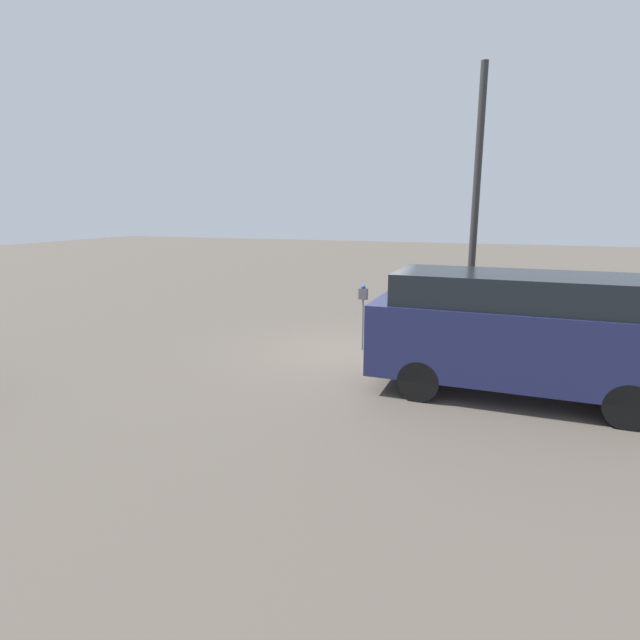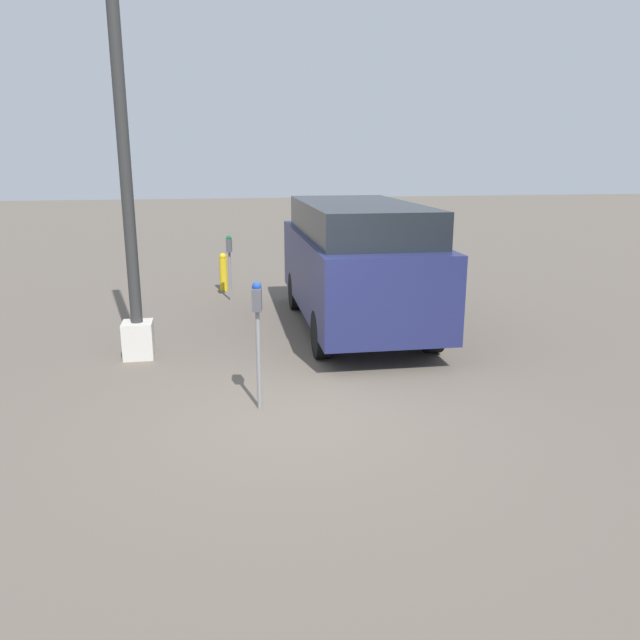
{
  "view_description": "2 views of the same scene",
  "coord_description": "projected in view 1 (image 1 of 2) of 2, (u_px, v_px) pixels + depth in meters",
  "views": [
    {
      "loc": [
        3.11,
        -10.73,
        3.29
      ],
      "look_at": [
        -0.48,
        -0.75,
        0.91
      ],
      "focal_mm": 28.0,
      "sensor_mm": 36.0,
      "label": 1
    },
    {
      "loc": [
        -6.83,
        0.95,
        2.93
      ],
      "look_at": [
        -0.41,
        -0.22,
        1.22
      ],
      "focal_mm": 35.0,
      "sensor_mm": 36.0,
      "label": 2
    }
  ],
  "objects": [
    {
      "name": "parking_meter_near",
      "position": [
        363.0,
        302.0,
        11.67
      ],
      "size": [
        0.21,
        0.13,
        1.55
      ],
      "rotation": [
        0.0,
        0.0,
        -0.13
      ],
      "color": "gray",
      "rests_on": "ground"
    },
    {
      "name": "lamp_post",
      "position": [
        473.0,
        249.0,
        12.14
      ],
      "size": [
        0.44,
        0.44,
        6.55
      ],
      "color": "beige",
      "rests_on": "ground"
    },
    {
      "name": "ground_plane",
      "position": [
        350.0,
        353.0,
        11.6
      ],
      "size": [
        80.0,
        80.0,
        0.0
      ],
      "primitive_type": "plane",
      "color": "#60564C"
    },
    {
      "name": "parked_van",
      "position": [
        518.0,
        331.0,
        8.74
      ],
      "size": [
        5.15,
        2.06,
        2.19
      ],
      "rotation": [
        0.0,
        0.0,
        -0.02
      ],
      "color": "navy",
      "rests_on": "ground"
    }
  ]
}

